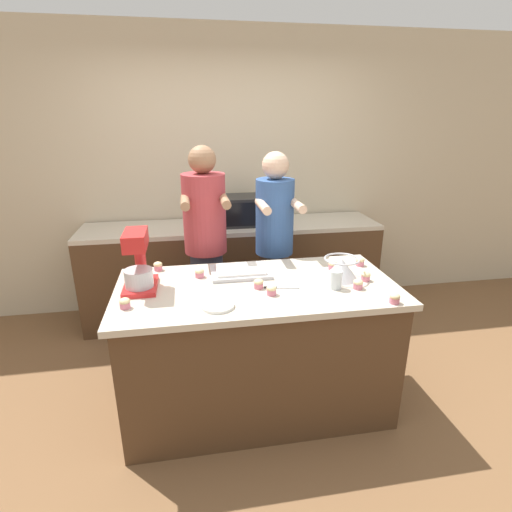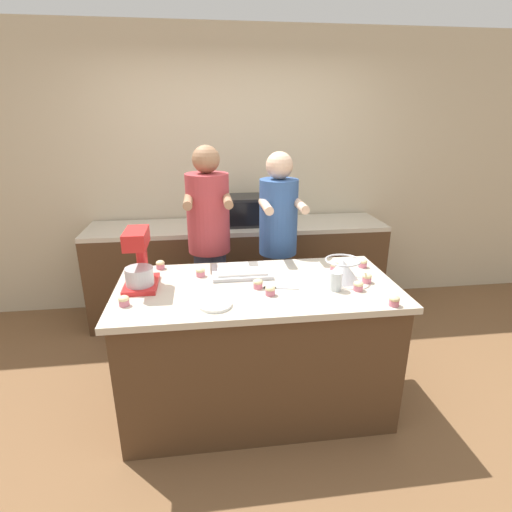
% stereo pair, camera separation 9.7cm
% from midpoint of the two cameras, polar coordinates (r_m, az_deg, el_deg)
% --- Properties ---
extents(ground_plane, '(16.00, 16.00, 0.00)m').
position_cam_midpoint_polar(ground_plane, '(3.01, 1.10, -20.12)').
color(ground_plane, brown).
extents(back_wall, '(10.00, 0.06, 2.70)m').
position_cam_midpoint_polar(back_wall, '(4.06, -2.45, 11.49)').
color(back_wall, beige).
rests_on(back_wall, ground_plane).
extents(island_counter, '(1.77, 0.87, 0.90)m').
position_cam_midpoint_polar(island_counter, '(2.74, 1.16, -12.81)').
color(island_counter, '#4C331E').
rests_on(island_counter, ground_plane).
extents(back_counter, '(2.80, 0.60, 0.94)m').
position_cam_midpoint_polar(back_counter, '(3.95, -1.81, -2.00)').
color(back_counter, '#4C331E').
rests_on(back_counter, ground_plane).
extents(person_left, '(0.34, 0.50, 1.71)m').
position_cam_midpoint_polar(person_left, '(3.18, -5.77, 0.83)').
color(person_left, '#33384C').
rests_on(person_left, ground_plane).
extents(person_right, '(0.32, 0.49, 1.66)m').
position_cam_midpoint_polar(person_right, '(3.24, 4.00, 0.92)').
color(person_right, brown).
rests_on(person_right, ground_plane).
extents(stand_mixer, '(0.20, 0.30, 0.37)m').
position_cam_midpoint_polar(stand_mixer, '(2.54, -15.32, -0.88)').
color(stand_mixer, red).
rests_on(stand_mixer, island_counter).
extents(mixing_bowl, '(0.23, 0.23, 0.14)m').
position_cam_midpoint_polar(mixing_bowl, '(2.65, 13.26, -1.84)').
color(mixing_bowl, '#BCBCC1').
rests_on(mixing_bowl, island_counter).
extents(baking_tray, '(0.40, 0.29, 0.04)m').
position_cam_midpoint_polar(baking_tray, '(2.70, -1.06, -2.16)').
color(baking_tray, '#BCBCC1').
rests_on(baking_tray, island_counter).
extents(microwave_oven, '(0.45, 0.34, 0.27)m').
position_cam_midpoint_polar(microwave_oven, '(3.78, -0.30, 6.56)').
color(microwave_oven, black).
rests_on(microwave_oven, back_counter).
extents(drinking_glass, '(0.08, 0.08, 0.12)m').
position_cam_midpoint_polar(drinking_glass, '(2.50, 12.39, -3.51)').
color(drinking_glass, silver).
rests_on(drinking_glass, island_counter).
extents(small_plate, '(0.19, 0.19, 0.02)m').
position_cam_midpoint_polar(small_plate, '(2.27, -4.62, -6.97)').
color(small_plate, white).
rests_on(small_plate, island_counter).
extents(knife, '(0.22, 0.06, 0.01)m').
position_cam_midpoint_polar(knife, '(2.49, 4.39, -4.60)').
color(knife, '#BCBCC1').
rests_on(knife, island_counter).
extents(cupcake_0, '(0.06, 0.06, 0.06)m').
position_cam_midpoint_polar(cupcake_0, '(2.81, 12.13, -1.46)').
color(cupcake_0, '#D17084').
rests_on(cupcake_0, island_counter).
extents(cupcake_1, '(0.06, 0.06, 0.06)m').
position_cam_midpoint_polar(cupcake_1, '(2.67, 16.58, -3.03)').
color(cupcake_1, '#D17084').
rests_on(cupcake_1, island_counter).
extents(cupcake_2, '(0.06, 0.06, 0.06)m').
position_cam_midpoint_polar(cupcake_2, '(2.92, 15.93, -0.98)').
color(cupcake_2, '#D17084').
rests_on(cupcake_2, island_counter).
extents(cupcake_3, '(0.06, 0.06, 0.06)m').
position_cam_midpoint_polar(cupcake_3, '(2.67, -6.92, -2.28)').
color(cupcake_3, '#D17084').
rests_on(cupcake_3, island_counter).
extents(cupcake_4, '(0.06, 0.06, 0.06)m').
position_cam_midpoint_polar(cupcake_4, '(2.54, 15.49, -4.12)').
color(cupcake_4, '#D17084').
rests_on(cupcake_4, island_counter).
extents(cupcake_5, '(0.06, 0.06, 0.06)m').
position_cam_midpoint_polar(cupcake_5, '(2.85, -12.58, -1.20)').
color(cupcake_5, '#D17084').
rests_on(cupcake_5, island_counter).
extents(cupcake_6, '(0.06, 0.06, 0.06)m').
position_cam_midpoint_polar(cupcake_6, '(2.36, -17.23, -6.12)').
color(cupcake_6, '#D17084').
rests_on(cupcake_6, island_counter).
extents(cupcake_7, '(0.06, 0.06, 0.06)m').
position_cam_midpoint_polar(cupcake_7, '(2.47, 1.39, -3.98)').
color(cupcake_7, '#D17084').
rests_on(cupcake_7, island_counter).
extents(cupcake_8, '(0.06, 0.06, 0.06)m').
position_cam_midpoint_polar(cupcake_8, '(2.40, 20.25, -6.01)').
color(cupcake_8, '#D17084').
rests_on(cupcake_8, island_counter).
extents(cupcake_9, '(0.06, 0.06, 0.06)m').
position_cam_midpoint_polar(cupcake_9, '(2.39, 3.21, -4.92)').
color(cupcake_9, '#D17084').
rests_on(cupcake_9, island_counter).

